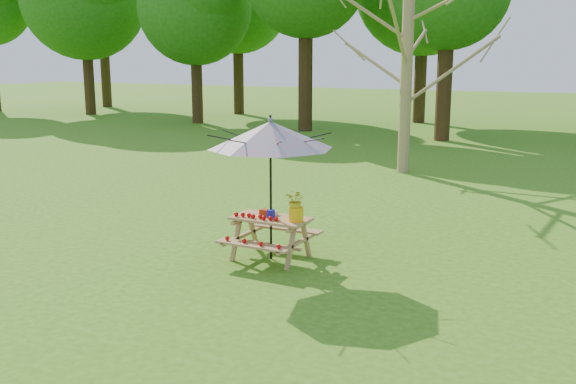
% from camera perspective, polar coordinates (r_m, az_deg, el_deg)
% --- Properties ---
extents(picnic_table, '(1.20, 1.32, 0.67)m').
position_cam_1_polar(picnic_table, '(10.02, -1.53, -4.17)').
color(picnic_table, '#977044').
rests_on(picnic_table, ground).
extents(patio_umbrella, '(2.14, 2.14, 2.25)m').
position_cam_1_polar(patio_umbrella, '(9.71, -1.57, 5.08)').
color(patio_umbrella, black).
rests_on(patio_umbrella, ground).
extents(produce_bins, '(0.30, 0.31, 0.13)m').
position_cam_1_polar(produce_bins, '(9.98, -1.68, -1.89)').
color(produce_bins, '#AA2C0D').
rests_on(produce_bins, picnic_table).
extents(tomatoes_row, '(0.77, 0.13, 0.07)m').
position_cam_1_polar(tomatoes_row, '(9.85, -2.81, -2.19)').
color(tomatoes_row, '#C40906').
rests_on(tomatoes_row, picnic_table).
extents(flower_bucket, '(0.32, 0.28, 0.49)m').
position_cam_1_polar(flower_bucket, '(9.63, 0.73, -1.12)').
color(flower_bucket, '#FFB70D').
rests_on(flower_bucket, picnic_table).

